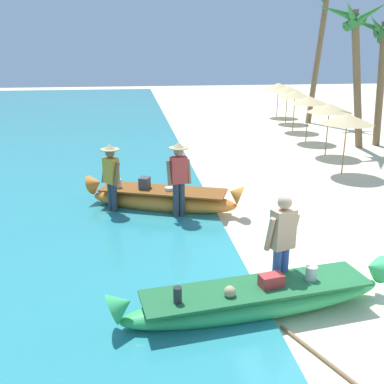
% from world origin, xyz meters
% --- Properties ---
extents(ground_plane, '(80.00, 80.00, 0.00)m').
position_xyz_m(ground_plane, '(0.00, 0.00, 0.00)').
color(ground_plane, beige).
extents(boat_green_foreground, '(4.46, 1.29, 0.76)m').
position_xyz_m(boat_green_foreground, '(-1.44, -0.79, 0.27)').
color(boat_green_foreground, '#38B760').
rests_on(boat_green_foreground, ground).
extents(boat_orange_midground, '(3.87, 2.05, 0.87)m').
position_xyz_m(boat_orange_midground, '(-2.50, 3.83, 0.32)').
color(boat_orange_midground, orange).
rests_on(boat_orange_midground, ground).
extents(person_vendor_hatted, '(0.58, 0.44, 1.85)m').
position_xyz_m(person_vendor_hatted, '(-2.18, 3.19, 1.07)').
color(person_vendor_hatted, '#333842').
rests_on(person_vendor_hatted, ground).
extents(person_tourist_customer, '(0.59, 0.37, 1.74)m').
position_xyz_m(person_tourist_customer, '(-0.95, -0.37, 0.99)').
color(person_tourist_customer, '#3D5BA8').
rests_on(person_tourist_customer, ground).
extents(person_vendor_assistant, '(0.51, 0.55, 1.73)m').
position_xyz_m(person_vendor_assistant, '(-3.71, 3.80, 0.99)').
color(person_vendor_assistant, '#333842').
rests_on(person_vendor_assistant, ground).
extents(parasol_row_0, '(1.60, 1.60, 1.91)m').
position_xyz_m(parasol_row_0, '(3.37, 6.42, 1.75)').
color(parasol_row_0, '#8E6B47').
rests_on(parasol_row_0, ground).
extents(parasol_row_1, '(1.60, 1.60, 1.91)m').
position_xyz_m(parasol_row_1, '(3.91, 8.90, 1.75)').
color(parasol_row_1, '#8E6B47').
rests_on(parasol_row_1, ground).
extents(parasol_row_2, '(1.60, 1.60, 1.91)m').
position_xyz_m(parasol_row_2, '(4.12, 11.35, 1.75)').
color(parasol_row_2, '#8E6B47').
rests_on(parasol_row_2, ground).
extents(parasol_row_3, '(1.60, 1.60, 1.91)m').
position_xyz_m(parasol_row_3, '(4.44, 13.83, 1.75)').
color(parasol_row_3, '#8E6B47').
rests_on(parasol_row_3, ground).
extents(parasol_row_4, '(1.60, 1.60, 1.91)m').
position_xyz_m(parasol_row_4, '(4.90, 16.18, 1.75)').
color(parasol_row_4, '#8E6B47').
rests_on(parasol_row_4, ground).
extents(parasol_row_5, '(1.60, 1.60, 1.91)m').
position_xyz_m(parasol_row_5, '(5.10, 18.26, 1.75)').
color(parasol_row_5, '#8E6B47').
rests_on(parasol_row_5, ground).
extents(palm_tree_tall_inland, '(2.63, 2.74, 5.08)m').
position_xyz_m(palm_tree_tall_inland, '(6.48, 10.37, 4.14)').
color(palm_tree_tall_inland, brown).
rests_on(palm_tree_tall_inland, ground).
extents(palm_tree_leaning_seaward, '(2.55, 2.70, 7.08)m').
position_xyz_m(palm_tree_leaning_seaward, '(6.53, 16.04, 5.66)').
color(palm_tree_leaning_seaward, brown).
rests_on(palm_tree_leaning_seaward, ground).
extents(palm_tree_mid_cluster, '(2.70, 2.39, 5.47)m').
position_xyz_m(palm_tree_mid_cluster, '(5.11, 10.00, 4.38)').
color(palm_tree_mid_cluster, brown).
rests_on(palm_tree_mid_cluster, ground).
extents(paddle, '(0.80, 1.58, 0.05)m').
position_xyz_m(paddle, '(-0.79, -2.14, 0.03)').
color(paddle, '#8E6B47').
rests_on(paddle, ground).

